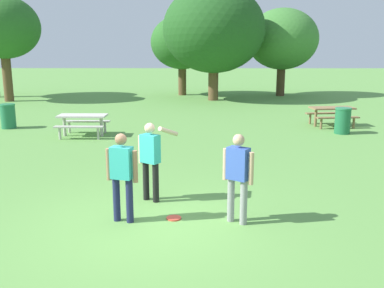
{
  "coord_description": "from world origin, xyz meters",
  "views": [
    {
      "loc": [
        0.83,
        -7.27,
        3.11
      ],
      "look_at": [
        0.72,
        2.19,
        1.0
      ],
      "focal_mm": 40.54,
      "sensor_mm": 36.0,
      "label": 1
    }
  ],
  "objects_px": {
    "person_bystander": "(122,172)",
    "trash_can_further_along": "(8,116)",
    "tree_back_left": "(282,39)",
    "trash_can_beside_table": "(343,121)",
    "tree_far_right": "(182,43)",
    "person_thrower": "(151,156)",
    "tree_broad_center": "(3,28)",
    "tree_slender_mid": "(214,29)",
    "picnic_table_near": "(83,121)",
    "person_catcher": "(238,173)",
    "picnic_table_far": "(332,112)",
    "frisbee": "(174,218)"
  },
  "relations": [
    {
      "from": "picnic_table_far",
      "to": "tree_broad_center",
      "type": "distance_m",
      "value": 18.77
    },
    {
      "from": "person_thrower",
      "to": "person_catcher",
      "type": "xyz_separation_m",
      "value": [
        1.67,
        -1.14,
        -0.02
      ]
    },
    {
      "from": "person_thrower",
      "to": "tree_broad_center",
      "type": "height_order",
      "value": "tree_broad_center"
    },
    {
      "from": "trash_can_further_along",
      "to": "tree_far_right",
      "type": "relative_size",
      "value": 0.19
    },
    {
      "from": "tree_far_right",
      "to": "trash_can_further_along",
      "type": "bearing_deg",
      "value": -117.61
    },
    {
      "from": "picnic_table_near",
      "to": "trash_can_further_along",
      "type": "bearing_deg",
      "value": 155.65
    },
    {
      "from": "frisbee",
      "to": "tree_back_left",
      "type": "xyz_separation_m",
      "value": [
        5.91,
        21.09,
        3.6
      ]
    },
    {
      "from": "person_thrower",
      "to": "frisbee",
      "type": "height_order",
      "value": "person_thrower"
    },
    {
      "from": "tree_back_left",
      "to": "tree_slender_mid",
      "type": "bearing_deg",
      "value": -150.71
    },
    {
      "from": "picnic_table_near",
      "to": "tree_far_right",
      "type": "distance_m",
      "value": 14.44
    },
    {
      "from": "frisbee",
      "to": "tree_broad_center",
      "type": "relative_size",
      "value": 0.05
    },
    {
      "from": "person_catcher",
      "to": "trash_can_further_along",
      "type": "relative_size",
      "value": 1.71
    },
    {
      "from": "picnic_table_near",
      "to": "person_catcher",
      "type": "bearing_deg",
      "value": -58.39
    },
    {
      "from": "frisbee",
      "to": "tree_far_right",
      "type": "xyz_separation_m",
      "value": [
        -0.55,
        21.47,
        3.4
      ]
    },
    {
      "from": "trash_can_further_along",
      "to": "picnic_table_near",
      "type": "bearing_deg",
      "value": -24.35
    },
    {
      "from": "person_thrower",
      "to": "tree_broad_center",
      "type": "distance_m",
      "value": 19.98
    },
    {
      "from": "person_bystander",
      "to": "picnic_table_far",
      "type": "relative_size",
      "value": 0.88
    },
    {
      "from": "tree_slender_mid",
      "to": "person_thrower",
      "type": "bearing_deg",
      "value": -96.22
    },
    {
      "from": "person_bystander",
      "to": "trash_can_further_along",
      "type": "bearing_deg",
      "value": 123.18
    },
    {
      "from": "person_bystander",
      "to": "tree_broad_center",
      "type": "height_order",
      "value": "tree_broad_center"
    },
    {
      "from": "person_bystander",
      "to": "picnic_table_far",
      "type": "bearing_deg",
      "value": 55.64
    },
    {
      "from": "picnic_table_near",
      "to": "tree_broad_center",
      "type": "xyz_separation_m",
      "value": [
        -7.02,
        10.22,
        3.64
      ]
    },
    {
      "from": "person_thrower",
      "to": "tree_broad_center",
      "type": "xyz_separation_m",
      "value": [
        -10.16,
        16.9,
        3.24
      ]
    },
    {
      "from": "person_catcher",
      "to": "picnic_table_near",
      "type": "relative_size",
      "value": 0.96
    },
    {
      "from": "person_thrower",
      "to": "frisbee",
      "type": "distance_m",
      "value": 1.46
    },
    {
      "from": "trash_can_beside_table",
      "to": "tree_broad_center",
      "type": "relative_size",
      "value": 0.16
    },
    {
      "from": "tree_broad_center",
      "to": "tree_slender_mid",
      "type": "relative_size",
      "value": 0.9
    },
    {
      "from": "frisbee",
      "to": "tree_back_left",
      "type": "relative_size",
      "value": 0.05
    },
    {
      "from": "trash_can_beside_table",
      "to": "trash_can_further_along",
      "type": "bearing_deg",
      "value": 175.82
    },
    {
      "from": "tree_slender_mid",
      "to": "frisbee",
      "type": "bearing_deg",
      "value": -94.32
    },
    {
      "from": "person_catcher",
      "to": "trash_can_beside_table",
      "type": "xyz_separation_m",
      "value": [
        4.64,
        8.39,
        -0.46
      ]
    },
    {
      "from": "person_bystander",
      "to": "picnic_table_far",
      "type": "xyz_separation_m",
      "value": [
        6.77,
        9.9,
        -0.38
      ]
    },
    {
      "from": "person_bystander",
      "to": "tree_back_left",
      "type": "bearing_deg",
      "value": 72.17
    },
    {
      "from": "person_bystander",
      "to": "tree_far_right",
      "type": "xyz_separation_m",
      "value": [
        0.36,
        21.59,
        2.47
      ]
    },
    {
      "from": "person_catcher",
      "to": "person_bystander",
      "type": "height_order",
      "value": "same"
    },
    {
      "from": "trash_can_beside_table",
      "to": "tree_far_right",
      "type": "distance_m",
      "value": 14.97
    },
    {
      "from": "person_catcher",
      "to": "tree_back_left",
      "type": "relative_size",
      "value": 0.29
    },
    {
      "from": "person_bystander",
      "to": "trash_can_beside_table",
      "type": "distance_m",
      "value": 10.72
    },
    {
      "from": "tree_broad_center",
      "to": "tree_slender_mid",
      "type": "bearing_deg",
      "value": 3.21
    },
    {
      "from": "person_thrower",
      "to": "person_bystander",
      "type": "bearing_deg",
      "value": -109.68
    },
    {
      "from": "trash_can_beside_table",
      "to": "trash_can_further_along",
      "type": "relative_size",
      "value": 1.0
    },
    {
      "from": "picnic_table_near",
      "to": "picnic_table_far",
      "type": "relative_size",
      "value": 0.92
    },
    {
      "from": "picnic_table_near",
      "to": "picnic_table_far",
      "type": "distance_m",
      "value": 9.74
    },
    {
      "from": "trash_can_beside_table",
      "to": "tree_far_right",
      "type": "bearing_deg",
      "value": 115.61
    },
    {
      "from": "person_thrower",
      "to": "picnic_table_near",
      "type": "distance_m",
      "value": 7.38
    },
    {
      "from": "person_bystander",
      "to": "picnic_table_far",
      "type": "distance_m",
      "value": 12.0
    },
    {
      "from": "trash_can_further_along",
      "to": "tree_slender_mid",
      "type": "xyz_separation_m",
      "value": [
        8.39,
        9.39,
        3.66
      ]
    },
    {
      "from": "picnic_table_near",
      "to": "tree_back_left",
      "type": "relative_size",
      "value": 0.31
    },
    {
      "from": "person_catcher",
      "to": "trash_can_further_along",
      "type": "height_order",
      "value": "person_catcher"
    },
    {
      "from": "trash_can_further_along",
      "to": "tree_slender_mid",
      "type": "bearing_deg",
      "value": 48.23
    }
  ]
}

